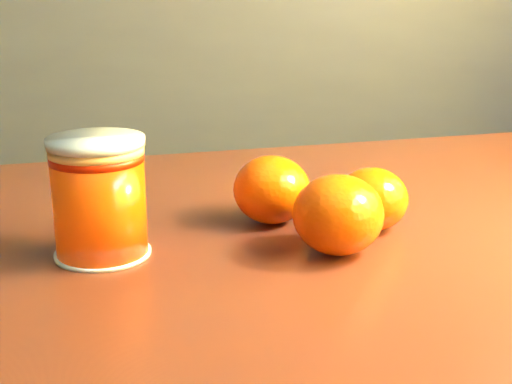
{
  "coord_description": "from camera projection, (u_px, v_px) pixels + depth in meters",
  "views": [
    {
      "loc": [
        0.94,
        -0.3,
        0.94
      ],
      "look_at": [
        0.97,
        0.26,
        0.77
      ],
      "focal_mm": 50.0,
      "sensor_mm": 36.0,
      "label": 1
    }
  ],
  "objects": [
    {
      "name": "orange_back",
      "position": [
        272.0,
        189.0,
        0.64
      ],
      "size": [
        0.09,
        0.09,
        0.06
      ],
      "primitive_type": "ellipsoid",
      "rotation": [
        0.0,
        0.0,
        0.31
      ],
      "color": "#ED4D04",
      "rests_on": "table"
    },
    {
      "name": "table",
      "position": [
        291.0,
        341.0,
        0.63
      ],
      "size": [
        1.08,
        0.86,
        0.72
      ],
      "rotation": [
        0.0,
        0.0,
        0.21
      ],
      "color": "#5E2717",
      "rests_on": "ground"
    },
    {
      "name": "orange_extra",
      "position": [
        338.0,
        215.0,
        0.57
      ],
      "size": [
        0.1,
        0.1,
        0.06
      ],
      "primitive_type": "ellipsoid",
      "rotation": [
        0.0,
        0.0,
        0.38
      ],
      "color": "#ED4D04",
      "rests_on": "table"
    },
    {
      "name": "orange_front",
      "position": [
        372.0,
        199.0,
        0.63
      ],
      "size": [
        0.06,
        0.06,
        0.06
      ],
      "primitive_type": "ellipsoid",
      "rotation": [
        0.0,
        0.0,
        -0.02
      ],
      "color": "#ED4D04",
      "rests_on": "table"
    },
    {
      "name": "juice_glass",
      "position": [
        99.0,
        198.0,
        0.56
      ],
      "size": [
        0.08,
        0.08,
        0.1
      ],
      "rotation": [
        0.0,
        0.0,
        0.03
      ],
      "color": "#E73B04",
      "rests_on": "table"
    }
  ]
}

